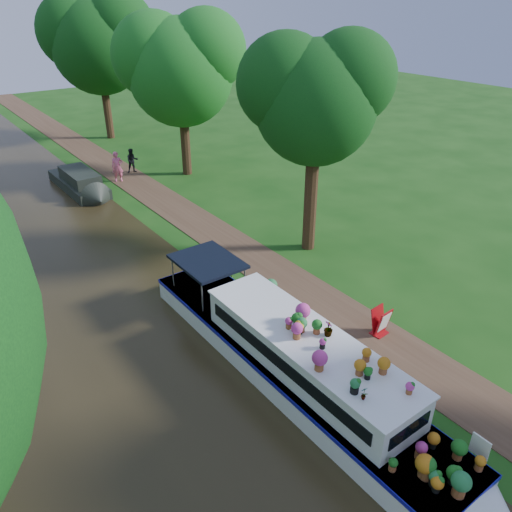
# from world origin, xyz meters

# --- Properties ---
(ground) EXTENTS (100.00, 100.00, 0.00)m
(ground) POSITION_xyz_m (0.00, 0.00, 0.00)
(ground) COLOR #154310
(ground) RESTS_ON ground
(canal_water) EXTENTS (10.00, 100.00, 0.02)m
(canal_water) POSITION_xyz_m (-6.00, 0.00, 0.01)
(canal_water) COLOR black
(canal_water) RESTS_ON ground
(towpath) EXTENTS (2.20, 100.00, 0.03)m
(towpath) POSITION_xyz_m (1.20, 0.00, 0.01)
(towpath) COLOR #473121
(towpath) RESTS_ON ground
(plant_boat) EXTENTS (2.29, 13.52, 2.30)m
(plant_boat) POSITION_xyz_m (-2.25, -3.64, 0.85)
(plant_boat) COLOR white
(plant_boat) RESTS_ON canal_water
(tree_near_overhang) EXTENTS (5.52, 5.28, 8.99)m
(tree_near_overhang) POSITION_xyz_m (3.79, 3.06, 6.60)
(tree_near_overhang) COLOR black
(tree_near_overhang) RESTS_ON ground
(tree_near_mid) EXTENTS (6.90, 6.60, 9.40)m
(tree_near_mid) POSITION_xyz_m (4.48, 15.08, 6.44)
(tree_near_mid) COLOR black
(tree_near_mid) RESTS_ON ground
(tree_near_far) EXTENTS (7.59, 7.26, 10.30)m
(tree_near_far) POSITION_xyz_m (3.98, 26.09, 7.05)
(tree_near_far) COLOR black
(tree_near_far) RESTS_ON ground
(second_boat) EXTENTS (1.80, 6.14, 1.19)m
(second_boat) POSITION_xyz_m (-1.84, 15.93, 0.48)
(second_boat) COLOR black
(second_boat) RESTS_ON canal_water
(sandwich_board) EXTENTS (0.62, 0.51, 0.96)m
(sandwich_board) POSITION_xyz_m (1.47, -3.17, 0.47)
(sandwich_board) COLOR #9D0B11
(sandwich_board) RESTS_ON towpath
(pedestrian_pink) EXTENTS (0.75, 0.61, 1.77)m
(pedestrian_pink) POSITION_xyz_m (0.50, 16.16, 0.92)
(pedestrian_pink) COLOR #C65197
(pedestrian_pink) RESTS_ON towpath
(pedestrian_dark) EXTENTS (0.84, 0.72, 1.49)m
(pedestrian_dark) POSITION_xyz_m (1.88, 17.17, 0.78)
(pedestrian_dark) COLOR black
(pedestrian_dark) RESTS_ON towpath
(verge_plant) EXTENTS (0.50, 0.46, 0.48)m
(verge_plant) POSITION_xyz_m (-0.60, 2.71, 0.24)
(verge_plant) COLOR #37661E
(verge_plant) RESTS_ON ground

